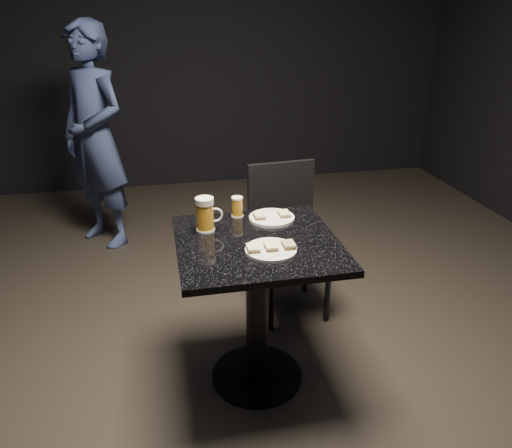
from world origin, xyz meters
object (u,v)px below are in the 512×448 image
object	(u,v)px
beer_mug	(206,214)
chair	(287,230)
plate_large	(271,250)
plate_small	(272,218)
patron	(95,138)
table	(257,289)
beer_tumbler	(237,207)

from	to	relation	value
beer_mug	chair	distance (m)	0.77
plate_large	chair	world-z (taller)	chair
plate_small	beer_mug	world-z (taller)	beer_mug
plate_small	plate_large	bearing A→B (deg)	-104.00
plate_small	chair	bearing A→B (deg)	64.79
plate_large	patron	bearing A→B (deg)	114.15
patron	table	distance (m)	1.98
table	beer_tumbler	size ratio (longest dim) A/B	7.65
beer_tumbler	chair	size ratio (longest dim) A/B	0.11
chair	beer_tumbler	bearing A→B (deg)	-136.07
plate_large	beer_mug	xyz separation A→B (m)	(-0.24, 0.26, 0.07)
beer_mug	table	bearing A→B (deg)	-36.08
table	beer_mug	size ratio (longest dim) A/B	4.75
plate_large	plate_small	distance (m)	0.34
plate_large	table	bearing A→B (deg)	107.25
plate_small	beer_mug	size ratio (longest dim) A/B	1.37
plate_large	plate_small	world-z (taller)	same
table	beer_mug	distance (m)	0.41
plate_large	beer_tumbler	bearing A→B (deg)	100.19
beer_tumbler	beer_mug	bearing A→B (deg)	-140.64
beer_tumbler	chair	bearing A→B (deg)	43.93
plate_large	chair	size ratio (longest dim) A/B	0.25
patron	beer_tumbler	world-z (taller)	patron
plate_small	table	xyz separation A→B (m)	(-0.12, -0.21, -0.25)
plate_small	chair	xyz separation A→B (m)	(0.19, 0.40, -0.26)
beer_mug	beer_tumbler	world-z (taller)	beer_mug
table	beer_mug	bearing A→B (deg)	143.92
beer_mug	beer_tumbler	size ratio (longest dim) A/B	1.61
beer_mug	chair	bearing A→B (deg)	42.51
beer_mug	chair	world-z (taller)	beer_mug
plate_small	patron	world-z (taller)	patron
table	beer_mug	world-z (taller)	beer_mug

